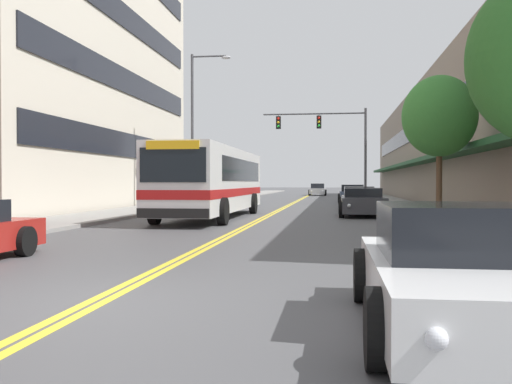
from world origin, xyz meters
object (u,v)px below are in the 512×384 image
(car_beige_parked_right_mid, at_px, (359,199))
(car_dark_grey_parked_right_far, at_px, (363,202))
(car_white_parked_right_foreground, at_px, (466,272))
(traffic_signal_mast, at_px, (330,135))
(city_bus, at_px, (214,179))
(street_lamp_left_far, at_px, (197,118))
(car_navy_parked_left_mid, at_px, (229,195))
(street_tree_right_mid, at_px, (439,116))
(car_silver_moving_lead, at_px, (318,190))
(car_slate_blue_parked_right_end, at_px, (352,194))
(street_lamp_left_near, at_px, (3,47))

(car_beige_parked_right_mid, height_order, car_dark_grey_parked_right_far, car_beige_parked_right_mid)
(car_white_parked_right_foreground, relative_size, traffic_signal_mast, 0.61)
(city_bus, xyz_separation_m, street_lamp_left_far, (-2.81, 8.45, 3.65))
(traffic_signal_mast, relative_size, street_lamp_left_far, 0.82)
(car_navy_parked_left_mid, distance_m, car_white_parked_right_foreground, 34.02)
(car_white_parked_right_foreground, bearing_deg, traffic_signal_mast, 92.76)
(street_lamp_left_far, relative_size, street_tree_right_mid, 1.68)
(car_white_parked_right_foreground, height_order, car_silver_moving_lead, car_silver_moving_lead)
(car_beige_parked_right_mid, relative_size, car_silver_moving_lead, 1.01)
(car_beige_parked_right_mid, xyz_separation_m, car_dark_grey_parked_right_far, (-0.09, -6.50, 0.01))
(car_white_parked_right_foreground, bearing_deg, street_tree_right_mid, 81.03)
(street_tree_right_mid, bearing_deg, city_bus, 165.66)
(car_dark_grey_parked_right_far, bearing_deg, street_lamp_left_far, 146.11)
(car_dark_grey_parked_right_far, bearing_deg, city_bus, -161.34)
(car_silver_moving_lead, bearing_deg, car_navy_parked_left_mid, -100.75)
(car_slate_blue_parked_right_end, xyz_separation_m, street_lamp_left_far, (-9.33, -10.32, 4.69))
(car_silver_moving_lead, relative_size, traffic_signal_mast, 0.65)
(car_navy_parked_left_mid, bearing_deg, street_tree_right_mid, -56.79)
(street_lamp_left_far, bearing_deg, car_navy_parked_left_mid, 83.19)
(car_dark_grey_parked_right_far, distance_m, street_lamp_left_near, 16.93)
(car_navy_parked_left_mid, xyz_separation_m, car_dark_grey_parked_right_far, (8.56, -12.52, 0.00))
(car_slate_blue_parked_right_end, xyz_separation_m, street_lamp_left_near, (-9.39, -30.02, 4.23))
(city_bus, relative_size, car_navy_parked_left_mid, 2.55)
(city_bus, relative_size, street_lamp_left_near, 1.50)
(street_tree_right_mid, bearing_deg, traffic_signal_mast, 102.26)
(car_silver_moving_lead, bearing_deg, street_tree_right_mid, -82.57)
(street_lamp_left_far, distance_m, street_tree_right_mid, 16.11)
(car_white_parked_right_foreground, height_order, car_slate_blue_parked_right_end, car_slate_blue_parked_right_end)
(car_navy_parked_left_mid, xyz_separation_m, street_lamp_left_near, (-0.81, -25.96, 4.25))
(city_bus, bearing_deg, street_lamp_left_far, 108.38)
(car_white_parked_right_foreground, xyz_separation_m, car_beige_parked_right_mid, (-0.00, 26.89, -0.01))
(city_bus, bearing_deg, street_lamp_left_near, -104.33)
(traffic_signal_mast, bearing_deg, city_bus, -106.05)
(car_beige_parked_right_mid, bearing_deg, car_white_parked_right_foreground, -89.99)
(car_navy_parked_left_mid, xyz_separation_m, car_white_parked_right_foreground, (8.65, -32.90, -0.01))
(city_bus, distance_m, street_lamp_left_far, 9.62)
(car_slate_blue_parked_right_end, distance_m, street_lamp_left_near, 31.74)
(car_silver_moving_lead, height_order, traffic_signal_mast, traffic_signal_mast)
(car_slate_blue_parked_right_end, bearing_deg, street_tree_right_mid, -83.03)
(street_lamp_left_far, xyz_separation_m, street_tree_right_mid, (11.90, -10.77, -1.33))
(street_lamp_left_far, height_order, street_tree_right_mid, street_lamp_left_far)
(city_bus, height_order, street_tree_right_mid, street_tree_right_mid)
(city_bus, relative_size, car_dark_grey_parked_right_far, 2.59)
(car_slate_blue_parked_right_end, height_order, street_lamp_left_far, street_lamp_left_far)
(car_dark_grey_parked_right_far, distance_m, car_slate_blue_parked_right_end, 16.57)
(traffic_signal_mast, bearing_deg, car_silver_moving_lead, 93.70)
(car_navy_parked_left_mid, distance_m, street_lamp_left_far, 7.87)
(street_lamp_left_far, bearing_deg, street_tree_right_mid, -42.15)
(car_dark_grey_parked_right_far, relative_size, traffic_signal_mast, 0.65)
(car_white_parked_right_foreground, distance_m, street_lamp_left_near, 12.49)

